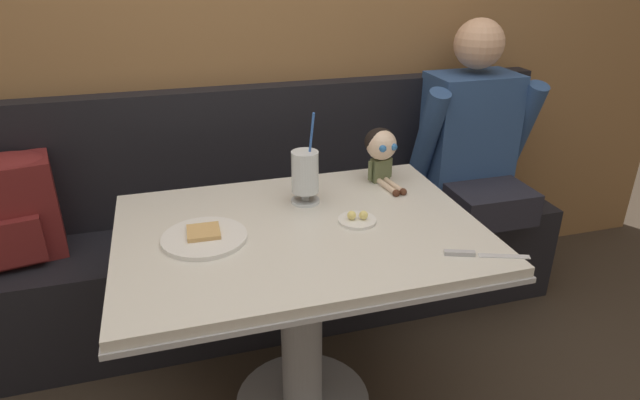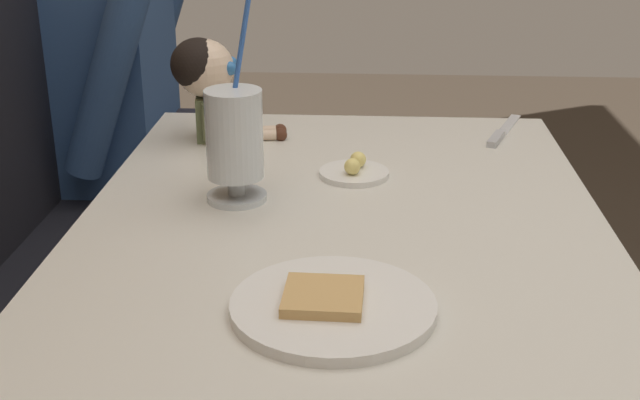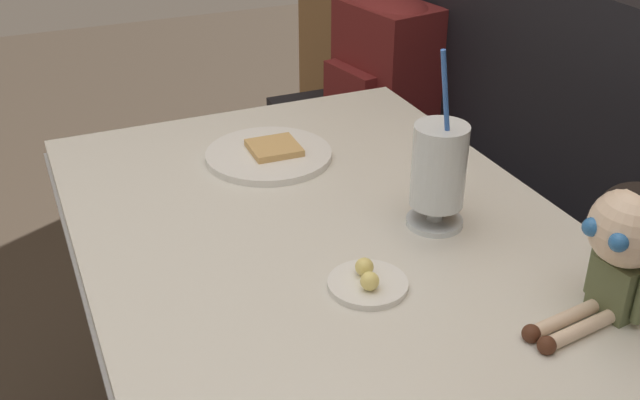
% 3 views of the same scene
% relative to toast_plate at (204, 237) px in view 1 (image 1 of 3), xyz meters
% --- Properties ---
extents(wood_panel_wall, '(4.40, 0.08, 2.40)m').
position_rel_toast_plate_xyz_m(wood_panel_wall, '(0.29, 0.87, 0.45)').
color(wood_panel_wall, olive).
rests_on(wood_panel_wall, ground).
extents(booth_bench, '(2.60, 0.48, 1.00)m').
position_rel_toast_plate_xyz_m(booth_bench, '(0.29, 0.63, -0.42)').
color(booth_bench, black).
rests_on(booth_bench, ground).
extents(diner_table, '(1.11, 0.81, 0.74)m').
position_rel_toast_plate_xyz_m(diner_table, '(0.29, -0.00, -0.21)').
color(diner_table, silver).
rests_on(diner_table, ground).
extents(toast_plate, '(0.25, 0.25, 0.03)m').
position_rel_toast_plate_xyz_m(toast_plate, '(0.00, 0.00, 0.00)').
color(toast_plate, white).
rests_on(toast_plate, diner_table).
extents(milkshake_glass, '(0.10, 0.10, 0.31)m').
position_rel_toast_plate_xyz_m(milkshake_glass, '(0.35, 0.17, 0.09)').
color(milkshake_glass, silver).
rests_on(milkshake_glass, diner_table).
extents(butter_saucer, '(0.12, 0.12, 0.04)m').
position_rel_toast_plate_xyz_m(butter_saucer, '(0.47, -0.02, 0.00)').
color(butter_saucer, white).
rests_on(butter_saucer, diner_table).
extents(butter_knife, '(0.23, 0.10, 0.01)m').
position_rel_toast_plate_xyz_m(butter_knife, '(0.71, -0.30, -0.00)').
color(butter_knife, silver).
rests_on(butter_knife, diner_table).
extents(seated_doll, '(0.12, 0.22, 0.20)m').
position_rel_toast_plate_xyz_m(seated_doll, '(0.66, 0.27, 0.12)').
color(seated_doll, '#5B6642').
rests_on(seated_doll, diner_table).
extents(backpack, '(0.33, 0.29, 0.41)m').
position_rel_toast_plate_xyz_m(backpack, '(-0.65, 0.60, -0.09)').
color(backpack, maroon).
rests_on(backpack, booth_bench).
extents(diner_patron, '(0.55, 0.48, 0.81)m').
position_rel_toast_plate_xyz_m(diner_patron, '(1.22, 0.58, -0.01)').
color(diner_patron, '#2D4C7F').
rests_on(diner_patron, booth_bench).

